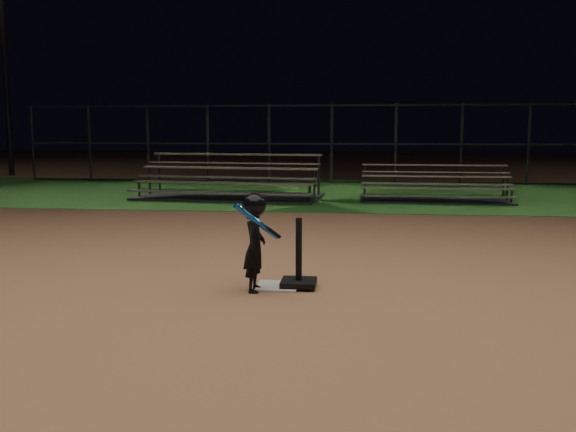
# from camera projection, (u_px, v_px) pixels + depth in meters

# --- Properties ---
(ground) EXTENTS (80.00, 80.00, 0.00)m
(ground) POSITION_uv_depth(u_px,v_px,m) (278.00, 287.00, 6.73)
(ground) COLOR #A56F4B
(ground) RESTS_ON ground
(grass_strip) EXTENTS (60.00, 8.00, 0.01)m
(grass_strip) POSITION_uv_depth(u_px,v_px,m) (326.00, 193.00, 16.56)
(grass_strip) COLOR #22561C
(grass_strip) RESTS_ON ground
(home_plate) EXTENTS (0.45, 0.45, 0.02)m
(home_plate) POSITION_uv_depth(u_px,v_px,m) (278.00, 286.00, 6.73)
(home_plate) COLOR beige
(home_plate) RESTS_ON ground
(batting_tee) EXTENTS (0.38, 0.38, 0.75)m
(batting_tee) POSITION_uv_depth(u_px,v_px,m) (299.00, 273.00, 6.70)
(batting_tee) COLOR black
(batting_tee) RESTS_ON home_plate
(child_batter) EXTENTS (0.45, 0.56, 1.06)m
(child_batter) POSITION_uv_depth(u_px,v_px,m) (255.00, 239.00, 6.49)
(child_batter) COLOR black
(child_batter) RESTS_ON ground
(bleacher_left) EXTENTS (4.66, 2.61, 1.09)m
(bleacher_left) POSITION_uv_depth(u_px,v_px,m) (229.00, 190.00, 15.23)
(bleacher_left) COLOR #AFB0B4
(bleacher_left) RESTS_ON ground
(bleacher_right) EXTENTS (3.54, 1.79, 0.86)m
(bleacher_right) POSITION_uv_depth(u_px,v_px,m) (435.00, 194.00, 14.72)
(bleacher_right) COLOR silver
(bleacher_right) RESTS_ON ground
(backstop_fence) EXTENTS (20.08, 0.08, 2.50)m
(backstop_fence) POSITION_uv_depth(u_px,v_px,m) (332.00, 144.00, 19.33)
(backstop_fence) COLOR #38383D
(backstop_fence) RESTS_ON ground
(light_pole_left) EXTENTS (0.90, 0.53, 8.30)m
(light_pole_left) POSITION_uv_depth(u_px,v_px,m) (2.00, 39.00, 22.09)
(light_pole_left) COLOR #2D2D30
(light_pole_left) RESTS_ON ground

